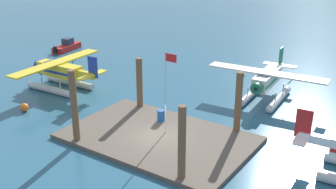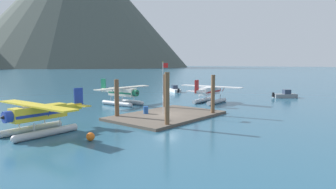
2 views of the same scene
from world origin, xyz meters
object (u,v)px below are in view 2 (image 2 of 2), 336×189
object	(u,v)px
fuel_drum	(146,110)
boat_grey_open_se	(286,95)
boat_white_open_east	(175,90)
mooring_buoy	(90,137)
seaplane_yellow_port_fwd	(39,117)
flagpole	(164,81)
seaplane_cream_bow_right	(122,94)
seaplane_white_stbd_fwd	(210,93)

from	to	relation	value
fuel_drum	boat_grey_open_se	bearing A→B (deg)	-12.44
fuel_drum	boat_white_open_east	distance (m)	29.91
boat_white_open_east	mooring_buoy	bearing A→B (deg)	-151.06
fuel_drum	mooring_buoy	world-z (taller)	fuel_drum
seaplane_yellow_port_fwd	flagpole	bearing A→B (deg)	-10.18
mooring_buoy	boat_grey_open_se	world-z (taller)	boat_grey_open_se
flagpole	seaplane_cream_bow_right	distance (m)	11.68
seaplane_cream_bow_right	boat_grey_open_se	distance (m)	29.93
fuel_drum	seaplane_white_stbd_fwd	bearing A→B (deg)	1.30
seaplane_yellow_port_fwd	boat_grey_open_se	size ratio (longest dim) A/B	2.57
seaplane_yellow_port_fwd	seaplane_cream_bow_right	distance (m)	19.12
flagpole	seaplane_yellow_port_fwd	world-z (taller)	flagpole
fuel_drum	seaplane_cream_bow_right	size ratio (longest dim) A/B	0.08
flagpole	seaplane_white_stbd_fwd	size ratio (longest dim) A/B	0.59
flagpole	seaplane_cream_bow_right	size ratio (longest dim) A/B	0.59
flagpole	seaplane_white_stbd_fwd	distance (m)	13.73
boat_grey_open_se	fuel_drum	bearing A→B (deg)	167.56
seaplane_cream_bow_right	seaplane_white_stbd_fwd	bearing A→B (deg)	-41.86
seaplane_cream_bow_right	boat_grey_open_se	xyz separation A→B (m)	(25.21, -16.08, -1.09)
mooring_buoy	seaplane_cream_bow_right	bearing A→B (deg)	41.48
flagpole	boat_grey_open_se	size ratio (longest dim) A/B	1.52
seaplane_cream_bow_right	mooring_buoy	bearing A→B (deg)	-138.52
flagpole	seaplane_cream_bow_right	bearing A→B (deg)	73.90
flagpole	boat_white_open_east	world-z (taller)	flagpole
fuel_drum	seaplane_cream_bow_right	distance (m)	10.63
seaplane_white_stbd_fwd	boat_white_open_east	world-z (taller)	seaplane_white_stbd_fwd
seaplane_cream_bow_right	seaplane_white_stbd_fwd	size ratio (longest dim) A/B	1.00
seaplane_yellow_port_fwd	boat_white_open_east	xyz separation A→B (m)	(37.86, 14.71, -1.09)
mooring_buoy	boat_white_open_east	size ratio (longest dim) A/B	0.16
seaplane_cream_bow_right	seaplane_yellow_port_fwd	bearing A→B (deg)	-153.81
fuel_drum	boat_white_open_east	bearing A→B (deg)	31.80
boat_white_open_east	seaplane_white_stbd_fwd	bearing A→B (deg)	-124.24
flagpole	fuel_drum	xyz separation A→B (m)	(-1.56, 1.46, -3.39)
fuel_drum	seaplane_cream_bow_right	bearing A→B (deg)	63.55
seaplane_yellow_port_fwd	mooring_buoy	bearing A→B (deg)	-74.01
fuel_drum	seaplane_yellow_port_fwd	distance (m)	12.51
seaplane_yellow_port_fwd	seaplane_cream_bow_right	xyz separation A→B (m)	(17.15, 8.44, 0.00)
mooring_buoy	boat_white_open_east	xyz separation A→B (m)	(36.32, 20.08, 0.14)
seaplane_yellow_port_fwd	seaplane_cream_bow_right	size ratio (longest dim) A/B	1.00
mooring_buoy	seaplane_yellow_port_fwd	bearing A→B (deg)	105.99
fuel_drum	boat_white_open_east	size ratio (longest dim) A/B	0.20
seaplane_white_stbd_fwd	fuel_drum	bearing A→B (deg)	-178.70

